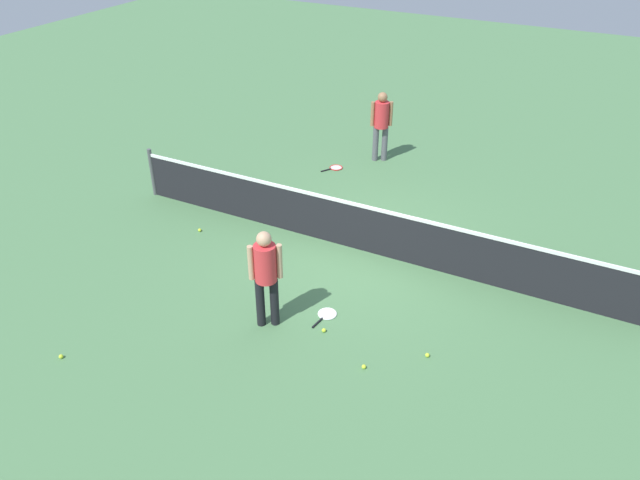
{
  "coord_description": "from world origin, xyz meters",
  "views": [
    {
      "loc": [
        3.8,
        -9.16,
        6.37
      ],
      "look_at": [
        -0.24,
        -1.33,
        0.9
      ],
      "focal_mm": 34.92,
      "sensor_mm": 36.0,
      "label": 1
    }
  ],
  "objects": [
    {
      "name": "tennis_ball_baseline",
      "position": [
        1.29,
        -2.91,
        0.03
      ],
      "size": [
        0.07,
        0.07,
        0.07
      ],
      "primitive_type": "sphere",
      "color": "#C6E033",
      "rests_on": "ground_plane"
    },
    {
      "name": "court_net",
      "position": [
        0.0,
        0.0,
        0.5
      ],
      "size": [
        10.09,
        0.09,
        1.07
      ],
      "color": "#4C4C51",
      "rests_on": "ground_plane"
    },
    {
      "name": "tennis_racket_far_player",
      "position": [
        -2.07,
        3.01,
        0.01
      ],
      "size": [
        0.45,
        0.59,
        0.03
      ],
      "color": "red",
      "rests_on": "ground_plane"
    },
    {
      "name": "tennis_ball_near_player",
      "position": [
        2.03,
        -2.25,
        0.03
      ],
      "size": [
        0.07,
        0.07,
        0.07
      ],
      "primitive_type": "sphere",
      "color": "#C6E033",
      "rests_on": "ground_plane"
    },
    {
      "name": "tennis_racket_near_player",
      "position": [
        0.25,
        -2.06,
        0.01
      ],
      "size": [
        0.35,
        0.6,
        0.03
      ],
      "color": "white",
      "rests_on": "ground_plane"
    },
    {
      "name": "tennis_ball_by_net",
      "position": [
        -3.17,
        -0.85,
        0.03
      ],
      "size": [
        0.07,
        0.07,
        0.07
      ],
      "primitive_type": "sphere",
      "color": "#C6E033",
      "rests_on": "ground_plane"
    },
    {
      "name": "tennis_ball_midcourt",
      "position": [
        0.41,
        -2.45,
        0.03
      ],
      "size": [
        0.07,
        0.07,
        0.07
      ],
      "primitive_type": "sphere",
      "color": "#C6E033",
      "rests_on": "ground_plane"
    },
    {
      "name": "player_near_side",
      "position": [
        -0.47,
        -2.67,
        1.01
      ],
      "size": [
        0.49,
        0.47,
        1.7
      ],
      "color": "black",
      "rests_on": "ground_plane"
    },
    {
      "name": "ground_plane",
      "position": [
        0.0,
        0.0,
        0.0
      ],
      "size": [
        40.0,
        40.0,
        0.0
      ],
      "primitive_type": "plane",
      "color": "#4C7A4C"
    },
    {
      "name": "player_far_side",
      "position": [
        -1.32,
        3.94,
        1.01
      ],
      "size": [
        0.5,
        0.46,
        1.7
      ],
      "color": "#595960",
      "rests_on": "ground_plane"
    },
    {
      "name": "tennis_ball_stray_left",
      "position": [
        -2.79,
        -4.77,
        0.03
      ],
      "size": [
        0.07,
        0.07,
        0.07
      ],
      "primitive_type": "sphere",
      "color": "#C6E033",
      "rests_on": "ground_plane"
    }
  ]
}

